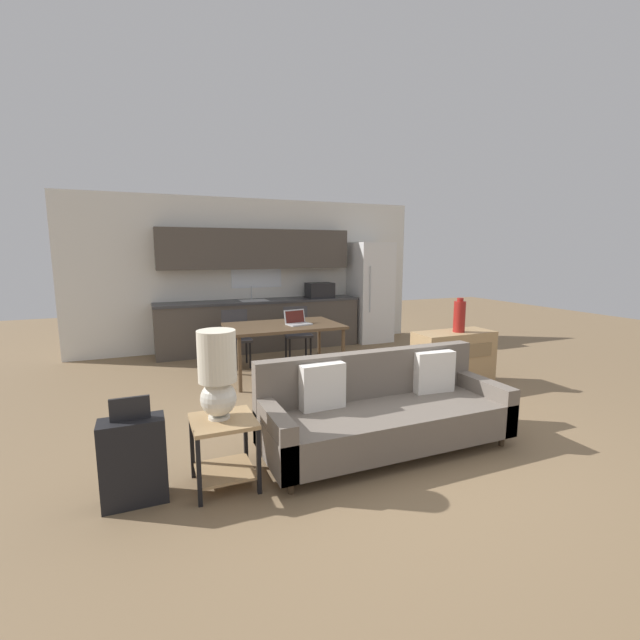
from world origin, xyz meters
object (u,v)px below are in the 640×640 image
Objects in this scene: table_lamp at (217,373)px; credenza at (453,359)px; laptop at (297,321)px; dining_chair_far_right at (297,331)px; refrigerator at (370,292)px; suitcase at (134,460)px; dining_table at (284,329)px; vase at (459,316)px; side_table at (224,441)px; dining_chair_far_left at (236,335)px; couch at (383,412)px.

table_lamp is 3.53m from credenza.
dining_chair_far_right is at bearing 59.82° from laptop.
suitcase is (-4.27, -4.28, -0.65)m from refrigerator.
vase is at bearing -32.87° from dining_table.
table_lamp reaches higher than laptop.
side_table is 0.52m from table_lamp.
credenza reaches higher than side_table.
dining_chair_far_left is at bearing 139.05° from vase.
credenza is at bearing -98.09° from refrigerator.
vase is at bearing 20.79° from table_lamp.
vase reaches higher than dining_chair_far_left.
side_table is 3.87m from dining_chair_far_right.
laptop is at bearing -101.58° from dining_chair_far_right.
dining_table is at bearing 153.63° from laptop.
refrigerator reaches higher than vase.
laptop is (-2.18, -1.80, -0.17)m from refrigerator.
couch is 2.59× the size of dining_chair_far_right.
vase is (1.97, -1.27, 0.24)m from dining_table.
refrigerator is 2.24× the size of dining_chair_far_right.
credenza is 1.23× the size of dining_chair_far_right.
vase is at bearing 21.38° from side_table.
table_lamp is 3.87m from dining_chair_far_right.
table_lamp reaches higher than side_table.
laptop reaches higher than credenza.
vase is (3.29, 1.25, 0.06)m from table_lamp.
vase reaches higher than credenza.
suitcase reaches higher than dining_table.
dining_table is 1.81× the size of dining_chair_far_left.
table_lamp is 0.82m from suitcase.
dining_table is at bearing 52.87° from suitcase.
dining_table is 2.36m from vase.
dining_table is at bearing 62.45° from table_lamp.
refrigerator is 1.24× the size of dining_table.
couch is 4.23× the size of side_table.
side_table is 3.55m from vase.
table_lamp reaches higher than credenza.
dining_chair_far_right is 1.00m from dining_chair_far_left.
dining_chair_far_right reaches higher than suitcase.
dining_chair_far_left is (-0.64, 3.30, 0.15)m from couch.
vase reaches higher than dining_table.
dining_table is at bearing 147.13° from vase.
dining_chair_far_right is at bearing 124.05° from credenza.
suitcase is (-1.92, -2.53, -0.38)m from dining_table.
suitcase is (-3.89, -1.26, -0.62)m from vase.
dining_table is 2.01× the size of suitcase.
refrigerator is at bearing 81.91° from credenza.
suitcase is at bearing 178.02° from side_table.
refrigerator is 3.08m from credenza.
table_lamp is 0.86× the size of suitcase.
laptop reaches higher than dining_chair_far_left.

